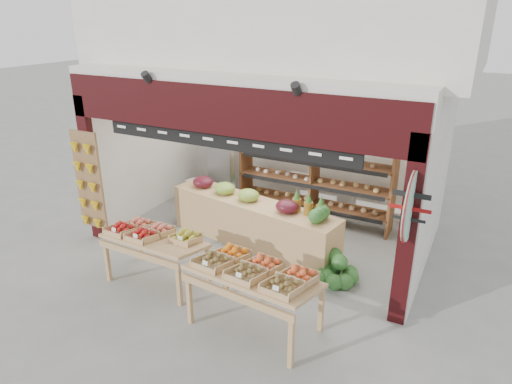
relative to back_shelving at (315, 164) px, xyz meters
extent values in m
plane|color=slate|center=(-0.54, -1.52, -1.18)|extent=(60.00, 60.00, 0.00)
cube|color=silver|center=(-0.54, 0.77, 0.32)|extent=(5.76, 0.18, 3.00)
cube|color=silver|center=(-3.33, -0.92, 0.32)|extent=(0.18, 3.38, 3.00)
cube|color=silver|center=(2.25, -0.92, 0.32)|extent=(0.18, 3.38, 3.00)
cube|color=silver|center=(-0.54, -0.92, 1.88)|extent=(5.76, 3.38, 0.12)
cube|color=black|center=(-0.54, -2.57, 1.47)|extent=(5.70, 0.14, 0.70)
cube|color=black|center=(-3.29, -2.57, 0.14)|extent=(0.22, 0.14, 2.65)
cube|color=black|center=(2.21, -2.57, 0.14)|extent=(0.22, 0.14, 2.65)
cube|color=black|center=(-0.54, -2.54, 1.02)|extent=(4.20, 0.05, 0.26)
cylinder|color=white|center=(-0.44, -2.47, 1.27)|extent=(0.34, 0.05, 0.34)
cube|color=olive|center=(-3.27, -2.66, -0.03)|extent=(0.60, 0.04, 1.80)
cylinder|color=#B1DFC2|center=(2.21, -2.66, 0.57)|extent=(0.04, 0.90, 0.90)
cylinder|color=maroon|center=(2.21, -2.69, 0.57)|extent=(0.01, 0.92, 0.92)
cube|color=brown|center=(-1.54, 0.00, -0.36)|extent=(0.05, 0.51, 1.64)
cube|color=brown|center=(0.00, 0.00, -0.36)|extent=(0.05, 0.51, 1.64)
cube|color=brown|center=(1.54, 0.00, -0.36)|extent=(0.05, 0.51, 1.64)
cube|color=brown|center=(0.00, 0.00, -0.82)|extent=(3.07, 0.51, 0.04)
cube|color=brown|center=(0.00, 0.00, -0.36)|extent=(3.07, 0.51, 0.04)
cube|color=brown|center=(0.00, 0.00, 0.10)|extent=(3.07, 0.51, 0.04)
cube|color=brown|center=(0.00, 0.00, 0.46)|extent=(3.07, 0.51, 0.04)
cone|color=brown|center=(-1.23, 0.00, 0.60)|extent=(0.32, 0.32, 0.28)
cone|color=brown|center=(-0.61, 0.00, 0.60)|extent=(0.32, 0.32, 0.28)
cone|color=brown|center=(0.00, 0.00, 0.60)|extent=(0.32, 0.32, 0.28)
cone|color=brown|center=(0.61, 0.00, 0.60)|extent=(0.32, 0.32, 0.28)
cone|color=brown|center=(1.23, 0.00, 0.60)|extent=(0.32, 0.32, 0.28)
cube|color=#ACAEB3|center=(-2.19, 0.27, -0.38)|extent=(0.73, 0.73, 1.61)
cube|color=beige|center=(-2.53, -0.57, -1.02)|extent=(0.44, 0.38, 0.33)
cube|color=beige|center=(-2.48, -0.57, -0.72)|extent=(0.40, 0.35, 0.27)
cube|color=#124418|center=(-2.03, -0.80, -1.05)|extent=(0.42, 0.35, 0.27)
cube|color=beige|center=(-1.93, -0.41, -1.05)|extent=(0.38, 0.33, 0.25)
cube|color=tan|center=(-0.59, -1.50, -0.77)|extent=(3.37, 1.21, 0.83)
ellipsoid|color=#59141E|center=(-1.76, -1.30, -0.25)|extent=(0.40, 0.37, 0.22)
ellipsoid|color=#8CB23F|center=(-1.22, -1.39, -0.25)|extent=(0.40, 0.37, 0.22)
ellipsoid|color=#8CB23F|center=(-0.68, -1.49, -0.25)|extent=(0.40, 0.37, 0.22)
ellipsoid|color=#59141E|center=(0.14, -1.63, -0.25)|extent=(0.40, 0.37, 0.22)
cylinder|color=olive|center=(0.25, -1.51, -0.24)|extent=(0.15, 0.15, 0.22)
cylinder|color=olive|center=(0.48, -1.55, -0.24)|extent=(0.15, 0.15, 0.22)
cylinder|color=olive|center=(0.71, -1.59, -0.24)|extent=(0.15, 0.15, 0.22)
cube|color=tan|center=(-1.32, -3.28, -0.48)|extent=(1.52, 0.87, 0.23)
cube|color=tan|center=(-2.02, -3.63, -0.88)|extent=(0.06, 0.06, 0.61)
cube|color=tan|center=(-0.63, -3.65, -0.88)|extent=(0.06, 0.06, 0.61)
cube|color=tan|center=(-2.00, -2.90, -0.88)|extent=(0.06, 0.06, 0.61)
cube|color=tan|center=(-0.62, -2.92, -0.88)|extent=(0.06, 0.06, 0.61)
cube|color=tan|center=(0.54, -3.58, -0.40)|extent=(1.74, 1.08, 0.24)
cube|color=tan|center=(-0.26, -3.91, -0.84)|extent=(0.07, 0.07, 0.68)
cube|color=tan|center=(1.27, -4.06, -0.84)|extent=(0.07, 0.07, 0.68)
cube|color=tan|center=(-0.19, -3.10, -0.84)|extent=(0.07, 0.07, 0.68)
cube|color=tan|center=(1.35, -3.24, -0.84)|extent=(0.07, 0.07, 0.68)
sphere|color=#1A501D|center=(1.07, -2.16, -1.05)|extent=(0.26, 0.26, 0.26)
sphere|color=#1A501D|center=(1.35, -2.16, -1.05)|extent=(0.26, 0.26, 0.26)
sphere|color=#1A501D|center=(1.07, -1.89, -1.05)|extent=(0.26, 0.26, 0.26)
sphere|color=#1A501D|center=(1.35, -1.89, -1.05)|extent=(0.26, 0.26, 0.26)
sphere|color=#1A501D|center=(1.21, -2.02, -0.82)|extent=(0.26, 0.26, 0.26)
sphere|color=#1A501D|center=(1.21, -2.25, -1.05)|extent=(0.26, 0.26, 0.26)
sphere|color=#1A501D|center=(0.98, -2.02, -1.05)|extent=(0.26, 0.26, 0.26)
sphere|color=#1A501D|center=(1.07, -1.87, -0.82)|extent=(0.26, 0.26, 0.26)
sphere|color=#1A501D|center=(1.39, -2.00, -1.05)|extent=(0.26, 0.26, 0.26)
sphere|color=#1A501D|center=(0.96, -2.24, -1.05)|extent=(0.26, 0.26, 0.26)
camera|label=1|loc=(2.89, -8.05, 2.76)|focal=32.00mm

